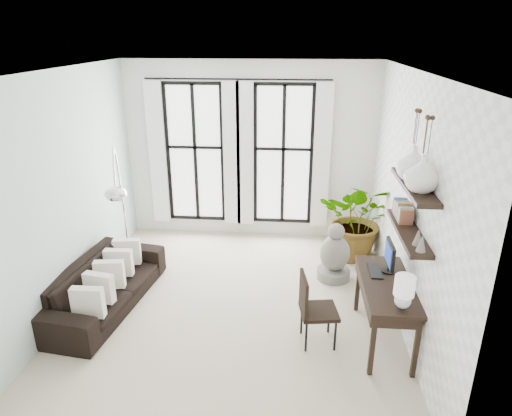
# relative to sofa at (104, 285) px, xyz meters

# --- Properties ---
(floor) EXTENTS (5.00, 5.00, 0.00)m
(floor) POSITION_rel_sofa_xyz_m (1.80, 0.15, -0.33)
(floor) COLOR beige
(floor) RESTS_ON ground
(ceiling) EXTENTS (5.00, 5.00, 0.00)m
(ceiling) POSITION_rel_sofa_xyz_m (1.80, 0.15, 2.87)
(ceiling) COLOR white
(ceiling) RESTS_ON wall_back
(wall_left) EXTENTS (0.00, 5.00, 5.00)m
(wall_left) POSITION_rel_sofa_xyz_m (-0.45, 0.15, 1.27)
(wall_left) COLOR silver
(wall_left) RESTS_ON floor
(wall_right) EXTENTS (0.00, 5.00, 5.00)m
(wall_right) POSITION_rel_sofa_xyz_m (4.05, 0.15, 1.27)
(wall_right) COLOR white
(wall_right) RESTS_ON floor
(wall_back) EXTENTS (4.50, 0.00, 4.50)m
(wall_back) POSITION_rel_sofa_xyz_m (1.80, 2.65, 1.27)
(wall_back) COLOR white
(wall_back) RESTS_ON floor
(windows) EXTENTS (3.26, 0.13, 2.65)m
(windows) POSITION_rel_sofa_xyz_m (1.60, 2.58, 1.23)
(windows) COLOR white
(windows) RESTS_ON wall_back
(wall_shelves) EXTENTS (0.25, 1.30, 0.60)m
(wall_shelves) POSITION_rel_sofa_xyz_m (3.91, -0.43, 1.40)
(wall_shelves) COLOR black
(wall_shelves) RESTS_ON wall_right
(sofa) EXTENTS (1.17, 2.34, 0.65)m
(sofa) POSITION_rel_sofa_xyz_m (0.00, 0.00, 0.00)
(sofa) COLOR black
(sofa) RESTS_ON floor
(throw_pillows) EXTENTS (0.40, 1.52, 0.40)m
(throw_pillows) POSITION_rel_sofa_xyz_m (0.10, -0.00, 0.17)
(throw_pillows) COLOR beige
(throw_pillows) RESTS_ON sofa
(plant) EXTENTS (1.48, 1.35, 1.40)m
(plant) POSITION_rel_sofa_xyz_m (3.70, 1.82, 0.37)
(plant) COLOR #2D7228
(plant) RESTS_ON floor
(desk) EXTENTS (0.59, 1.39, 1.21)m
(desk) POSITION_rel_sofa_xyz_m (3.74, -0.52, 0.43)
(desk) COLOR black
(desk) RESTS_ON floor
(desk_chair) EXTENTS (0.50, 0.50, 0.93)m
(desk_chair) POSITION_rel_sofa_xyz_m (2.86, -0.58, 0.20)
(desk_chair) COLOR black
(desk_chair) RESTS_ON floor
(arc_lamp) EXTENTS (0.71, 1.51, 2.16)m
(arc_lamp) POSITION_rel_sofa_xyz_m (0.10, 0.64, 1.35)
(arc_lamp) COLOR silver
(arc_lamp) RESTS_ON floor
(buddha) EXTENTS (0.51, 0.51, 0.93)m
(buddha) POSITION_rel_sofa_xyz_m (3.26, 1.04, 0.06)
(buddha) COLOR slate
(buddha) RESTS_ON floor
(vase_a) EXTENTS (0.37, 0.37, 0.38)m
(vase_a) POSITION_rel_sofa_xyz_m (3.91, -0.72, 1.94)
(vase_a) COLOR white
(vase_a) RESTS_ON shelf_upper
(vase_b) EXTENTS (0.37, 0.37, 0.38)m
(vase_b) POSITION_rel_sofa_xyz_m (3.91, -0.32, 1.94)
(vase_b) COLOR white
(vase_b) RESTS_ON shelf_upper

